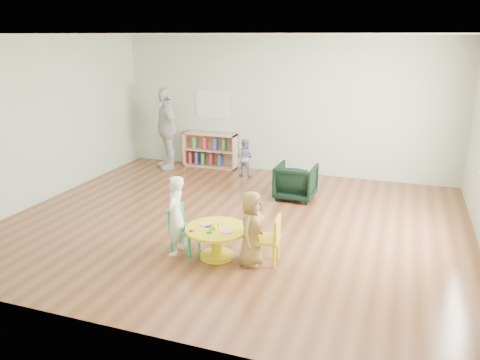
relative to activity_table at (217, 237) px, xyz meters
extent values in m
plane|color=brown|center=(-0.19, 1.21, -0.28)|extent=(7.00, 7.00, 0.00)
cube|color=silver|center=(-0.19, 1.21, 2.47)|extent=(7.00, 6.00, 0.10)
cube|color=#AABBA0|center=(-0.19, 4.21, 1.12)|extent=(7.00, 0.10, 2.80)
cube|color=#AABBA0|center=(-0.19, -1.79, 1.12)|extent=(7.00, 0.10, 2.80)
cube|color=#AABBA0|center=(-3.69, 1.21, 1.12)|extent=(0.10, 6.00, 2.80)
cylinder|color=yellow|center=(0.00, 0.00, -0.10)|extent=(0.14, 0.14, 0.37)
cylinder|color=yellow|center=(0.00, 0.00, -0.27)|extent=(0.45, 0.45, 0.04)
cylinder|color=yellow|center=(0.00, 0.00, 0.11)|extent=(0.82, 0.82, 0.04)
cylinder|color=pink|center=(-0.18, 0.05, 0.13)|extent=(0.15, 0.15, 0.02)
cylinder|color=pink|center=(0.16, -0.07, 0.13)|extent=(0.17, 0.17, 0.02)
cylinder|color=yellow|center=(-0.02, -0.02, 0.15)|extent=(0.06, 0.13, 0.04)
cylinder|color=#167C3D|center=(-0.03, -0.10, 0.15)|extent=(0.03, 0.05, 0.02)
cylinder|color=#167C3D|center=(0.00, 0.07, 0.15)|extent=(0.03, 0.05, 0.02)
cube|color=red|center=(-0.26, -0.20, 0.13)|extent=(0.06, 0.06, 0.02)
cube|color=#D65C12|center=(-0.10, 0.04, 0.13)|extent=(0.06, 0.07, 0.02)
cube|color=#1B30CF|center=(-0.12, -0.01, 0.13)|extent=(0.06, 0.06, 0.02)
cube|color=#167C3D|center=(-0.02, -0.18, 0.13)|extent=(0.07, 0.06, 0.02)
cube|color=#1C9C71|center=(-0.46, 0.02, 0.03)|extent=(0.37, 0.37, 0.04)
cube|color=#1C9C71|center=(-0.60, 0.04, 0.20)|extent=(0.07, 0.34, 0.29)
cylinder|color=#1C9C71|center=(-0.58, 0.17, -0.14)|extent=(0.04, 0.04, 0.29)
cylinder|color=#1C9C71|center=(-0.60, -0.10, -0.14)|extent=(0.04, 0.04, 0.29)
cylinder|color=#1C9C71|center=(-0.31, 0.14, -0.14)|extent=(0.04, 0.04, 0.29)
cylinder|color=#1C9C71|center=(-0.34, -0.12, -0.14)|extent=(0.04, 0.04, 0.29)
cube|color=yellow|center=(0.64, 0.07, 0.03)|extent=(0.36, 0.36, 0.04)
cube|color=yellow|center=(0.79, 0.09, 0.20)|extent=(0.06, 0.34, 0.29)
cylinder|color=yellow|center=(0.79, -0.05, -0.14)|extent=(0.04, 0.04, 0.29)
cylinder|color=yellow|center=(0.76, 0.22, -0.14)|extent=(0.04, 0.04, 0.29)
cylinder|color=yellow|center=(0.52, -0.07, -0.14)|extent=(0.04, 0.04, 0.29)
cylinder|color=yellow|center=(0.50, 0.19, -0.14)|extent=(0.04, 0.04, 0.29)
cube|color=tan|center=(-2.38, 4.04, 0.09)|extent=(0.03, 0.30, 0.75)
cube|color=tan|center=(-1.21, 4.04, 0.09)|extent=(0.03, 0.30, 0.75)
cube|color=tan|center=(-1.79, 4.04, -0.27)|extent=(1.20, 0.30, 0.03)
cube|color=tan|center=(-1.79, 4.04, 0.45)|extent=(1.20, 0.30, 0.03)
cube|color=tan|center=(-1.79, 4.04, 0.09)|extent=(1.14, 0.28, 0.03)
cube|color=tan|center=(-1.79, 4.18, 0.09)|extent=(1.20, 0.02, 0.75)
cube|color=#D03745|center=(-2.24, 4.02, -0.10)|extent=(0.04, 0.18, 0.26)
cube|color=blue|center=(-2.09, 4.02, -0.10)|extent=(0.04, 0.18, 0.26)
cube|color=#45964F|center=(-1.94, 4.02, -0.10)|extent=(0.04, 0.18, 0.26)
cube|color=#D03745|center=(-1.74, 4.02, -0.10)|extent=(0.04, 0.18, 0.26)
cube|color=blue|center=(-1.54, 4.02, -0.10)|extent=(0.04, 0.18, 0.26)
cube|color=#45964F|center=(-2.14, 4.02, 0.24)|extent=(0.04, 0.18, 0.26)
cube|color=#D03745|center=(-1.89, 4.02, 0.24)|extent=(0.04, 0.18, 0.26)
cube|color=blue|center=(-1.64, 4.02, 0.24)|extent=(0.04, 0.18, 0.26)
cube|color=#45964F|center=(-1.44, 4.02, 0.24)|extent=(0.04, 0.18, 0.26)
cube|color=white|center=(-1.79, 4.20, 1.07)|extent=(0.74, 0.01, 0.54)
cube|color=red|center=(-1.79, 4.19, 1.07)|extent=(0.70, 0.00, 0.50)
imported|color=black|center=(0.46, 2.60, 0.03)|extent=(0.69, 0.71, 0.62)
imported|color=white|center=(-0.55, -0.07, 0.25)|extent=(0.30, 0.42, 1.07)
imported|color=yellow|center=(0.48, -0.04, 0.20)|extent=(0.34, 0.49, 0.97)
imported|color=#1B1A42|center=(-0.85, 3.63, 0.11)|extent=(0.41, 0.33, 0.79)
imported|color=silver|center=(-2.64, 3.66, 0.59)|extent=(1.02, 1.02, 1.74)
camera|label=1|loc=(2.13, -5.16, 2.50)|focal=35.00mm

